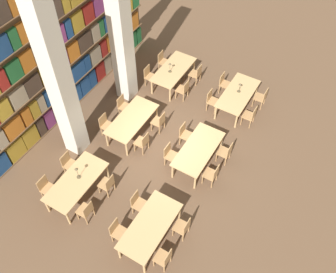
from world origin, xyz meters
TOP-DOWN VIEW (x-y plane):
  - ground_plane at (0.00, 0.00)m, footprint 40.00×40.00m
  - bookshelf_bank at (-0.01, 4.17)m, footprint 9.54×0.35m
  - pillar_left at (-1.55, 2.67)m, footprint 0.61×0.61m
  - pillar_center at (1.55, 2.67)m, footprint 0.61×0.61m
  - reading_table_0 at (-3.12, -1.39)m, footprint 2.14×0.99m
  - chair_0 at (-3.64, -2.17)m, footprint 0.42×0.40m
  - chair_1 at (-3.64, -0.61)m, footprint 0.42×0.40m
  - chair_2 at (-2.58, -2.17)m, footprint 0.42×0.40m
  - chair_3 at (-2.58, -0.61)m, footprint 0.42×0.40m
  - reading_table_1 at (0.02, -1.30)m, footprint 2.14×0.99m
  - chair_4 at (-0.50, -2.08)m, footprint 0.42×0.40m
  - chair_5 at (-0.50, -0.52)m, footprint 0.42×0.40m
  - chair_6 at (0.54, -2.08)m, footprint 0.42×0.40m
  - chair_7 at (0.54, -0.52)m, footprint 0.42×0.40m
  - reading_table_2 at (3.11, -1.36)m, footprint 2.14×0.99m
  - chair_8 at (2.52, -2.14)m, footprint 0.42×0.40m
  - chair_9 at (2.52, -0.58)m, footprint 0.42×0.40m
  - chair_10 at (3.62, -2.14)m, footprint 0.42×0.40m
  - chair_11 at (3.62, -0.58)m, footprint 0.42×0.40m
  - desk_lamp_0 at (3.20, -1.34)m, footprint 0.14×0.14m
  - reading_table_3 at (-3.03, 1.38)m, footprint 2.14×0.99m
  - chair_12 at (-3.59, 0.60)m, footprint 0.42×0.40m
  - chair_13 at (-3.59, 2.16)m, footprint 0.42×0.40m
  - chair_14 at (-2.51, 0.60)m, footprint 0.42×0.40m
  - chair_15 at (-2.51, 2.16)m, footprint 0.42×0.40m
  - desk_lamp_1 at (-2.87, 1.39)m, footprint 0.14×0.14m
  - reading_table_4 at (0.01, 1.36)m, footprint 2.14×0.99m
  - chair_16 at (-0.52, 0.57)m, footprint 0.42×0.40m
  - chair_17 at (-0.52, 2.14)m, footprint 0.42×0.40m
  - chair_18 at (0.58, 0.57)m, footprint 0.42×0.40m
  - chair_19 at (0.58, 2.14)m, footprint 0.42×0.40m
  - reading_table_5 at (3.06, 1.42)m, footprint 2.14×0.99m
  - chair_20 at (2.48, 0.64)m, footprint 0.42×0.40m
  - chair_21 at (2.48, 2.20)m, footprint 0.42×0.40m
  - chair_22 at (3.55, 0.64)m, footprint 0.42×0.40m
  - chair_23 at (3.55, 2.20)m, footprint 0.42×0.40m
  - desk_lamp_2 at (2.85, 1.46)m, footprint 0.14×0.14m

SIDE VIEW (x-z plane):
  - ground_plane at x=0.00m, z-range 0.00..0.00m
  - chair_0 at x=-3.64m, z-range 0.03..0.90m
  - chair_1 at x=-3.64m, z-range 0.03..0.90m
  - chair_2 at x=-2.58m, z-range 0.03..0.90m
  - chair_3 at x=-2.58m, z-range 0.03..0.90m
  - chair_4 at x=-0.50m, z-range 0.03..0.90m
  - chair_5 at x=-0.50m, z-range 0.03..0.90m
  - chair_6 at x=0.54m, z-range 0.03..0.90m
  - chair_7 at x=0.54m, z-range 0.03..0.90m
  - chair_8 at x=2.52m, z-range 0.03..0.90m
  - chair_9 at x=2.52m, z-range 0.03..0.90m
  - chair_10 at x=3.62m, z-range 0.03..0.90m
  - chair_11 at x=3.62m, z-range 0.03..0.90m
  - chair_12 at x=-3.59m, z-range 0.03..0.90m
  - chair_13 at x=-3.59m, z-range 0.03..0.90m
  - chair_14 at x=-2.51m, z-range 0.03..0.90m
  - chair_15 at x=-2.51m, z-range 0.03..0.90m
  - chair_16 at x=-0.52m, z-range 0.03..0.90m
  - chair_17 at x=-0.52m, z-range 0.03..0.90m
  - chair_18 at x=0.58m, z-range 0.03..0.90m
  - chair_19 at x=0.58m, z-range 0.03..0.90m
  - chair_20 at x=2.48m, z-range 0.03..0.90m
  - chair_21 at x=2.48m, z-range 0.03..0.90m
  - chair_22 at x=3.55m, z-range 0.03..0.90m
  - chair_23 at x=3.55m, z-range 0.03..0.90m
  - reading_table_0 at x=-3.12m, z-range 0.29..1.02m
  - reading_table_1 at x=0.02m, z-range 0.29..1.02m
  - reading_table_2 at x=3.11m, z-range 0.29..1.02m
  - reading_table_3 at x=-3.03m, z-range 0.29..1.02m
  - reading_table_4 at x=0.01m, z-range 0.29..1.02m
  - reading_table_5 at x=3.06m, z-range 0.29..1.02m
  - desk_lamp_0 at x=3.20m, z-range 0.80..1.21m
  - desk_lamp_2 at x=2.85m, z-range 0.80..1.24m
  - desk_lamp_1 at x=-2.87m, z-range 0.82..1.32m
  - bookshelf_bank at x=-0.01m, z-range -0.10..5.40m
  - pillar_left at x=-1.55m, z-range 0.00..6.00m
  - pillar_center at x=1.55m, z-range 0.00..6.00m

